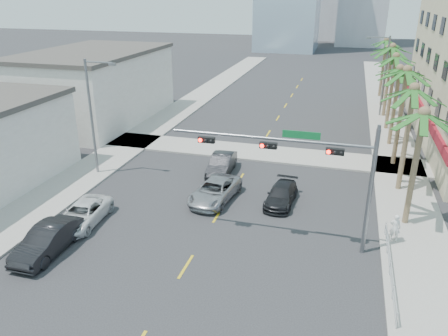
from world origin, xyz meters
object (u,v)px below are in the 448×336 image
at_px(traffic_signal_mast, 310,163).
at_px(car_lane_right, 281,195).
at_px(car_parked_mid, 47,241).
at_px(pedestrian, 395,228).
at_px(car_parked_far, 83,214).
at_px(car_lane_left, 222,164).
at_px(car_lane_center, 215,191).

bearing_deg(traffic_signal_mast, car_lane_right, 113.55).
xyz_separation_m(car_parked_mid, pedestrian, (18.54, 6.39, 0.18)).
distance_m(traffic_signal_mast, car_parked_mid, 15.02).
relative_size(car_parked_far, car_lane_left, 1.03).
relative_size(car_parked_far, car_lane_center, 0.93).
relative_size(car_lane_right, pedestrian, 2.63).
xyz_separation_m(car_parked_mid, car_lane_right, (11.49, 9.60, -0.16)).
bearing_deg(car_parked_far, car_lane_right, 24.73).
bearing_deg(pedestrian, car_parked_mid, 21.68).
height_order(traffic_signal_mast, car_lane_left, traffic_signal_mast).
bearing_deg(car_lane_center, car_lane_right, 16.80).
bearing_deg(car_parked_far, car_lane_center, 34.21).
bearing_deg(car_parked_far, car_parked_mid, -93.42).
height_order(car_lane_center, car_lane_right, car_lane_center).
distance_m(car_parked_mid, car_lane_center, 11.27).
height_order(car_lane_left, car_lane_center, car_lane_left).
height_order(traffic_signal_mast, car_parked_mid, traffic_signal_mast).
height_order(traffic_signal_mast, car_lane_right, traffic_signal_mast).
distance_m(car_parked_far, car_lane_right, 13.03).
height_order(car_parked_far, car_lane_left, car_lane_left).
bearing_deg(pedestrian, car_lane_left, -27.45).
bearing_deg(car_lane_center, car_lane_left, 107.77).
height_order(traffic_signal_mast, car_parked_far, traffic_signal_mast).
distance_m(traffic_signal_mast, car_lane_left, 12.34).
bearing_deg(traffic_signal_mast, car_lane_left, 130.35).
height_order(traffic_signal_mast, pedestrian, traffic_signal_mast).
height_order(car_lane_right, pedestrian, pedestrian).
bearing_deg(car_lane_left, car_parked_mid, -117.06).
distance_m(car_lane_left, car_lane_right, 6.72).
bearing_deg(car_parked_mid, car_parked_far, 89.82).
bearing_deg(car_lane_left, car_lane_right, -39.57).
relative_size(car_parked_far, pedestrian, 2.91).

